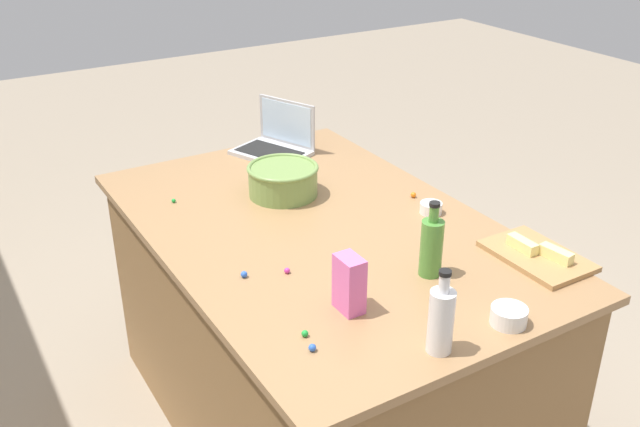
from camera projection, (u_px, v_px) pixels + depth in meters
name	position (u px, v px, depth m)	size (l,w,h in m)	color
ground_plane	(320.00, 423.00, 2.91)	(12.00, 12.00, 0.00)	gray
island_counter	(320.00, 331.00, 2.71)	(1.71, 1.11, 0.90)	olive
laptop	(276.00, 142.00, 3.12)	(0.37, 0.33, 0.22)	#B7B7BC
mixing_bowl_large	(283.00, 180.00, 2.72)	(0.27, 0.27, 0.12)	#72934C
bottle_vinegar	(441.00, 319.00, 1.83)	(0.07, 0.07, 0.24)	white
bottle_olive	(431.00, 246.00, 2.18)	(0.07, 0.07, 0.25)	#4C8C38
cutting_board	(537.00, 256.00, 2.30)	(0.33, 0.22, 0.02)	#AD7F4C
butter_stick_left	(556.00, 254.00, 2.26)	(0.11, 0.04, 0.04)	#F4E58C
butter_stick_right	(522.00, 244.00, 2.31)	(0.11, 0.04, 0.04)	#F4E58C
ramekin_small	(431.00, 208.00, 2.59)	(0.08, 0.08, 0.04)	white
ramekin_medium	(509.00, 316.00, 1.97)	(0.10, 0.10, 0.05)	white
candy_bag	(349.00, 284.00, 2.01)	(0.09, 0.06, 0.17)	pink
candy_0	(174.00, 201.00, 2.68)	(0.02, 0.02, 0.02)	green
candy_1	(305.00, 334.00, 1.92)	(0.02, 0.02, 0.02)	green
candy_2	(287.00, 271.00, 2.22)	(0.02, 0.02, 0.02)	#CC3399
candy_3	(312.00, 348.00, 1.87)	(0.02, 0.02, 0.02)	blue
candy_4	(413.00, 195.00, 2.72)	(0.02, 0.02, 0.02)	orange
candy_5	(244.00, 274.00, 2.20)	(0.02, 0.02, 0.02)	blue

